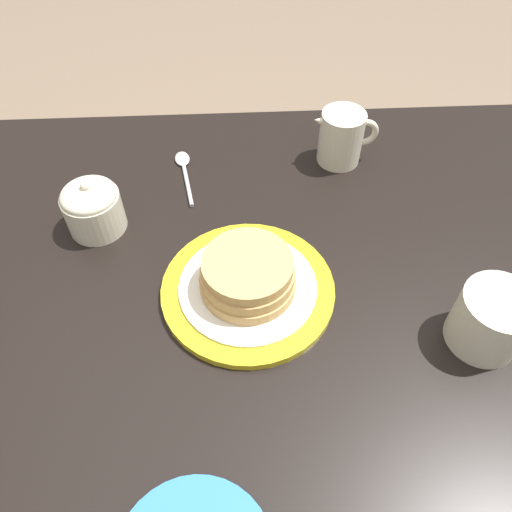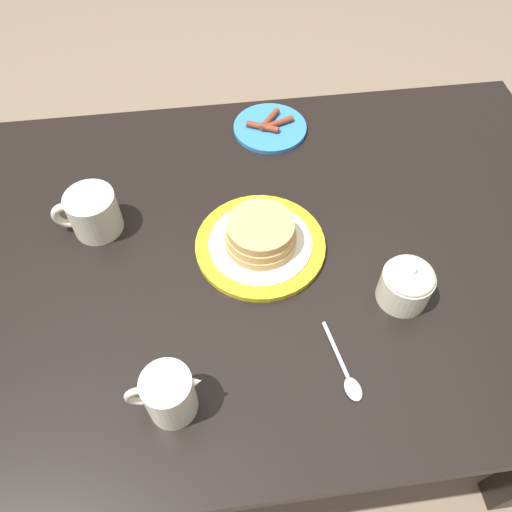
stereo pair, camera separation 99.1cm
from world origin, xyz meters
name	(u,v)px [view 2 (the right image)]	position (x,y,z in m)	size (l,w,h in m)	color
ground_plane	(248,394)	(0.00, 0.00, 0.00)	(8.00, 8.00, 0.00)	#7A6651
dining_table	(244,284)	(0.00, 0.00, 0.64)	(1.41, 0.87, 0.76)	black
pancake_plate	(260,237)	(-0.03, 0.00, 0.78)	(0.24, 0.24, 0.07)	gold
side_plate_bacon	(270,127)	(-0.10, -0.33, 0.77)	(0.17, 0.17, 0.02)	#337AC6
coffee_mug	(92,213)	(0.27, -0.09, 0.80)	(0.13, 0.09, 0.09)	beige
creamer_pitcher	(170,394)	(0.14, 0.28, 0.81)	(0.12, 0.08, 0.10)	beige
sugar_bowl	(406,283)	(-0.26, 0.14, 0.80)	(0.09, 0.09, 0.09)	beige
spoon	(346,374)	(-0.14, 0.27, 0.76)	(0.04, 0.14, 0.01)	silver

